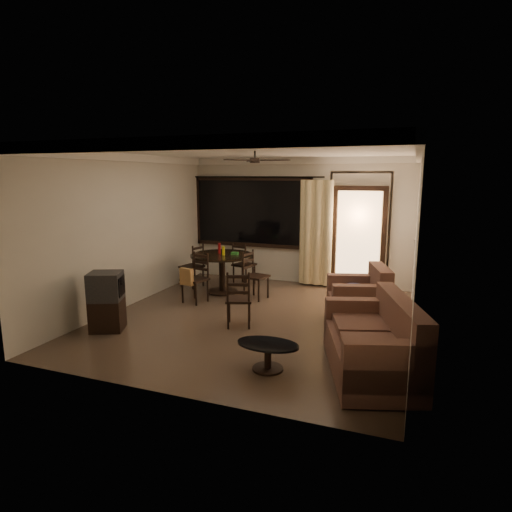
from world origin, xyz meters
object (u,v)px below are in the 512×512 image
at_px(dining_chair_north, 244,272).
at_px(armchair, 361,300).
at_px(tv_cabinet, 107,301).
at_px(sofa, 376,345).
at_px(dining_table, 222,262).
at_px(dining_chair_west, 193,274).
at_px(dining_chair_south, 195,287).
at_px(side_chair, 239,309).
at_px(coffee_table, 268,352).
at_px(dining_chair_east, 256,285).

xyz_separation_m(dining_chair_north, armchair, (2.77, -1.65, 0.10)).
distance_m(tv_cabinet, sofa, 4.12).
height_order(dining_table, dining_chair_west, dining_table).
bearing_deg(dining_table, sofa, -39.52).
height_order(dining_chair_south, tv_cabinet, dining_chair_south).
bearing_deg(dining_chair_west, side_chair, 57.54).
distance_m(dining_chair_north, coffee_table, 4.31).
relative_size(dining_chair_east, armchair, 0.82).
height_order(sofa, armchair, sofa).
xyz_separation_m(dining_chair_west, dining_chair_east, (1.62, -0.38, 0.00)).
distance_m(dining_chair_north, armchair, 3.23).
xyz_separation_m(dining_table, sofa, (3.35, -2.76, -0.26)).
distance_m(dining_chair_north, side_chair, 2.70).
bearing_deg(coffee_table, tv_cabinet, 170.79).
height_order(dining_chair_east, side_chair, dining_chair_east).
xyz_separation_m(dining_chair_east, sofa, (2.53, -2.57, 0.09)).
bearing_deg(coffee_table, dining_table, 123.64).
bearing_deg(sofa, armchair, 84.44).
xyz_separation_m(tv_cabinet, sofa, (4.11, -0.11, -0.10)).
xyz_separation_m(dining_table, coffee_table, (2.07, -3.11, -0.40)).
relative_size(dining_chair_east, coffee_table, 1.19).
bearing_deg(dining_table, dining_chair_west, 166.92).
xyz_separation_m(dining_chair_west, armchair, (3.75, -1.08, 0.10)).
height_order(dining_chair_west, sofa, sofa).
distance_m(dining_chair_west, armchair, 3.90).
relative_size(sofa, coffee_table, 2.43).
bearing_deg(armchair, tv_cabinet, -171.56).
distance_m(dining_chair_south, coffee_table, 3.21).
bearing_deg(dining_chair_west, coffee_table, 54.07).
height_order(dining_table, sofa, dining_table).
distance_m(dining_chair_south, side_chair, 1.60).
relative_size(dining_chair_north, side_chair, 1.02).
relative_size(dining_chair_south, sofa, 0.49).
xyz_separation_m(dining_chair_east, dining_chair_south, (-1.01, -0.65, 0.02)).
distance_m(dining_chair_west, side_chair, 2.73).
bearing_deg(coffee_table, dining_chair_south, 134.87).
height_order(dining_table, dining_chair_east, dining_table).
xyz_separation_m(dining_chair_north, coffee_table, (1.89, -3.88, -0.05)).
relative_size(dining_chair_west, coffee_table, 1.19).
relative_size(dining_chair_west, dining_chair_south, 1.00).
bearing_deg(dining_chair_north, dining_chair_east, 136.76).
distance_m(dining_table, armchair, 3.08).
xyz_separation_m(dining_chair_north, sofa, (3.17, -3.53, 0.09)).
distance_m(dining_chair_west, dining_chair_south, 1.19).
height_order(dining_chair_east, coffee_table, dining_chair_east).
relative_size(tv_cabinet, armchair, 0.81).
distance_m(dining_chair_east, dining_chair_north, 1.15).
xyz_separation_m(dining_chair_south, sofa, (3.54, -1.92, 0.07)).
bearing_deg(dining_table, dining_chair_east, -13.05).
height_order(dining_chair_north, coffee_table, dining_chair_north).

